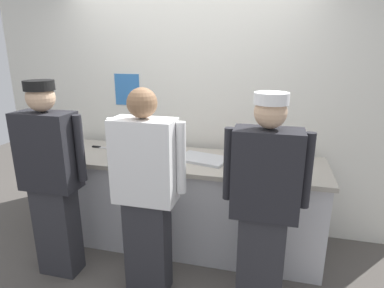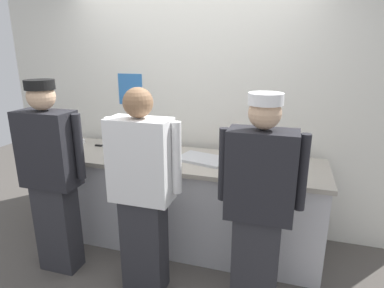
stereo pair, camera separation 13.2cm
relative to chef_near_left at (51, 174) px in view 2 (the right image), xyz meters
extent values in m
plane|color=#514C47|center=(0.85, 0.30, -0.89)|extent=(9.00, 9.00, 0.00)
cube|color=silver|center=(0.85, 1.20, 0.46)|extent=(4.35, 0.10, 2.70)
cube|color=#3370B7|center=(0.17, 1.14, 0.58)|extent=(0.28, 0.01, 0.33)
cube|color=silver|center=(0.85, 0.69, -0.46)|extent=(2.72, 0.69, 0.86)
cube|color=#A8A093|center=(0.85, 0.69, -0.02)|extent=(2.77, 0.74, 0.04)
cube|color=#2D2D33|center=(0.00, 0.00, -0.49)|extent=(0.33, 0.20, 0.80)
cube|color=#232328|center=(0.00, 0.00, 0.22)|extent=(0.46, 0.24, 0.63)
cylinder|color=#232328|center=(-0.27, 0.04, 0.25)|extent=(0.07, 0.07, 0.54)
cylinder|color=#232328|center=(0.27, 0.04, 0.25)|extent=(0.07, 0.07, 0.54)
sphere|color=tan|center=(0.00, 0.00, 0.65)|extent=(0.22, 0.22, 0.22)
cylinder|color=black|center=(0.00, 0.00, 0.74)|extent=(0.23, 0.23, 0.08)
cube|color=#2D2D33|center=(0.84, -0.02, -0.49)|extent=(0.33, 0.20, 0.79)
cube|color=white|center=(0.84, -0.02, 0.22)|extent=(0.46, 0.24, 0.63)
cylinder|color=white|center=(0.57, 0.02, 0.25)|extent=(0.07, 0.07, 0.53)
cylinder|color=white|center=(1.10, 0.02, 0.25)|extent=(0.07, 0.07, 0.53)
sphere|color=#8C6647|center=(0.84, -0.02, 0.64)|extent=(0.21, 0.21, 0.21)
cube|color=#2D2D33|center=(1.70, 0.00, -0.50)|extent=(0.32, 0.20, 0.78)
cube|color=#232328|center=(1.70, 0.00, 0.20)|extent=(0.45, 0.24, 0.62)
cylinder|color=#232328|center=(1.44, 0.04, 0.23)|extent=(0.07, 0.07, 0.52)
cylinder|color=#232328|center=(1.97, 0.04, 0.23)|extent=(0.07, 0.07, 0.52)
sphere|color=tan|center=(1.70, 0.00, 0.61)|extent=(0.21, 0.21, 0.21)
cylinder|color=white|center=(1.70, 0.00, 0.70)|extent=(0.22, 0.22, 0.07)
cylinder|color=white|center=(1.53, 0.69, 0.01)|extent=(0.21, 0.21, 0.01)
cylinder|color=white|center=(1.53, 0.69, 0.02)|extent=(0.21, 0.21, 0.01)
cylinder|color=white|center=(1.53, 0.69, 0.03)|extent=(0.21, 0.21, 0.01)
cylinder|color=white|center=(1.53, 0.69, 0.05)|extent=(0.21, 0.21, 0.01)
cylinder|color=white|center=(1.53, 0.69, 0.06)|extent=(0.21, 0.21, 0.01)
cylinder|color=white|center=(1.53, 0.69, 0.07)|extent=(0.21, 0.21, 0.01)
cylinder|color=#B7BABF|center=(0.42, 0.62, 0.07)|extent=(0.35, 0.35, 0.14)
cube|color=#B7BABF|center=(1.11, 0.70, 0.02)|extent=(0.50, 0.39, 0.02)
cylinder|color=red|center=(1.39, 0.87, 0.08)|extent=(0.06, 0.06, 0.15)
cone|color=red|center=(1.39, 0.87, 0.17)|extent=(0.05, 0.05, 0.04)
cylinder|color=white|center=(1.79, 0.84, 0.02)|extent=(0.09, 0.09, 0.04)
cylinder|color=orange|center=(1.79, 0.84, 0.04)|extent=(0.07, 0.07, 0.01)
cylinder|color=white|center=(-0.32, 0.85, 0.03)|extent=(0.10, 0.10, 0.04)
cylinder|color=orange|center=(-0.32, 0.85, 0.04)|extent=(0.08, 0.08, 0.01)
cylinder|color=white|center=(-0.25, 0.59, 0.03)|extent=(0.08, 0.08, 0.05)
cylinder|color=red|center=(-0.25, 0.59, 0.05)|extent=(0.07, 0.07, 0.01)
cylinder|color=white|center=(1.70, 0.60, 0.05)|extent=(0.09, 0.09, 0.09)
cube|color=#B7BABF|center=(0.07, 0.81, 0.01)|extent=(0.19, 0.03, 0.01)
cube|color=black|center=(-0.06, 0.81, 0.01)|extent=(0.09, 0.03, 0.02)
camera|label=1|loc=(1.72, -2.09, 1.00)|focal=30.25mm
camera|label=2|loc=(1.85, -2.05, 1.00)|focal=30.25mm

